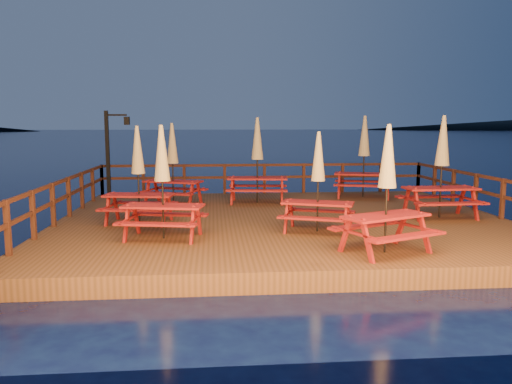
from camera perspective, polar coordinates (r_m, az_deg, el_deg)
ground at (r=13.73m, az=3.04°, el=-4.59°), size 500.00×500.00×0.00m
deck at (r=13.69m, az=3.05°, el=-3.78°), size 12.00×10.00×0.40m
deck_piles at (r=13.80m, az=3.03°, el=-5.81°), size 11.44×9.44×1.40m
railing at (r=15.28m, az=2.15°, el=1.10°), size 11.80×9.75×1.10m
lamp_post at (r=18.19m, az=-16.13°, el=5.13°), size 0.85×0.18×3.00m
picnic_table_0 at (r=11.80m, az=7.10°, el=1.34°), size 2.03×1.86×2.37m
picnic_table_1 at (r=11.18m, az=-10.66°, el=1.33°), size 2.00×1.75×2.52m
picnic_table_2 at (r=14.40m, az=20.46°, el=2.91°), size 1.98×1.64×2.77m
picnic_table_3 at (r=15.83m, az=-9.51°, el=3.31°), size 2.21×2.03×2.57m
picnic_table_4 at (r=13.09m, az=-13.32°, el=2.12°), size 1.94×1.68×2.50m
picnic_table_5 at (r=10.10m, az=14.73°, el=0.58°), size 2.21×2.05×2.54m
picnic_table_6 at (r=17.66m, az=12.24°, el=4.11°), size 2.34×2.10×2.82m
picnic_table_7 at (r=16.08m, az=0.15°, el=3.81°), size 2.10×1.80×2.75m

